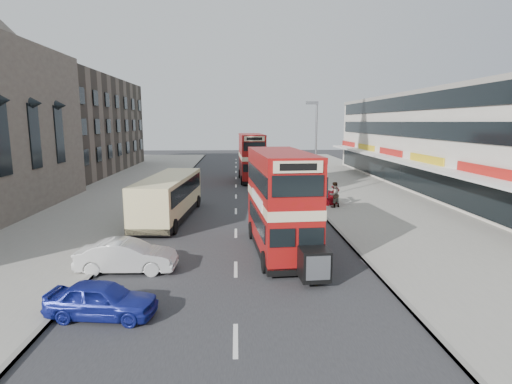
% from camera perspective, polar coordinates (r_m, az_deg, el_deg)
% --- Properties ---
extents(ground, '(160.00, 160.00, 0.00)m').
position_cam_1_polar(ground, '(16.67, -2.85, -13.15)').
color(ground, '#28282B').
rests_on(ground, ground).
extents(road_surface, '(12.00, 90.00, 0.01)m').
position_cam_1_polar(road_surface, '(35.94, -2.82, -0.63)').
color(road_surface, '#28282B').
rests_on(road_surface, ground).
extents(pavement_right, '(12.00, 90.00, 0.15)m').
position_cam_1_polar(pavement_right, '(37.86, 15.66, -0.35)').
color(pavement_right, gray).
rests_on(pavement_right, ground).
extents(pavement_left, '(12.00, 90.00, 0.15)m').
position_cam_1_polar(pavement_left, '(37.90, -21.28, -0.64)').
color(pavement_left, gray).
rests_on(pavement_left, ground).
extents(kerb_left, '(0.20, 90.00, 0.16)m').
position_cam_1_polar(kerb_left, '(36.46, -12.45, -0.59)').
color(kerb_left, gray).
rests_on(kerb_left, ground).
extents(kerb_right, '(0.20, 90.00, 0.16)m').
position_cam_1_polar(kerb_right, '(36.43, 6.82, -0.44)').
color(kerb_right, gray).
rests_on(kerb_right, ground).
extents(brick_terrace, '(14.00, 28.00, 12.00)m').
position_cam_1_polar(brick_terrace, '(57.74, -25.51, 8.35)').
color(brick_terrace, '#66594C').
rests_on(brick_terrace, ground).
extents(commercial_row, '(9.90, 46.20, 9.30)m').
position_cam_1_polar(commercial_row, '(42.35, 25.41, 6.41)').
color(commercial_row, beige).
rests_on(commercial_row, ground).
extents(street_lamp, '(1.00, 0.20, 8.12)m').
position_cam_1_polar(street_lamp, '(34.01, 8.24, 6.80)').
color(street_lamp, slate).
rests_on(street_lamp, ground).
extents(bus_main, '(3.04, 8.96, 4.90)m').
position_cam_1_polar(bus_main, '(20.30, 3.47, -1.35)').
color(bus_main, black).
rests_on(bus_main, ground).
extents(bus_second, '(2.78, 9.11, 5.00)m').
position_cam_1_polar(bus_second, '(45.13, -0.61, 4.87)').
color(bus_second, black).
rests_on(bus_second, ground).
extents(coach, '(3.39, 10.30, 2.68)m').
position_cam_1_polar(coach, '(28.08, -12.06, -0.51)').
color(coach, black).
rests_on(coach, ground).
extents(car_left_near, '(3.84, 1.96, 1.25)m').
position_cam_1_polar(car_left_near, '(15.04, -20.73, -13.84)').
color(car_left_near, navy).
rests_on(car_left_near, ground).
extents(car_left_front, '(4.31, 1.63, 1.40)m').
position_cam_1_polar(car_left_front, '(18.92, -17.58, -8.51)').
color(car_left_front, silver).
rests_on(car_left_front, ground).
extents(car_right_a, '(5.29, 2.53, 1.49)m').
position_cam_1_polar(car_right_a, '(32.29, 6.81, -0.55)').
color(car_right_a, maroon).
rests_on(car_right_a, ground).
extents(car_right_b, '(5.10, 2.65, 1.37)m').
position_cam_1_polar(car_right_b, '(38.08, 4.22, 0.98)').
color(car_right_b, orange).
rests_on(car_right_b, ground).
extents(car_right_c, '(3.68, 1.62, 1.23)m').
position_cam_1_polar(car_right_c, '(47.38, 3.37, 2.63)').
color(car_right_c, '#5598AA').
rests_on(car_right_c, ground).
extents(pedestrian_near, '(0.86, 0.78, 1.94)m').
position_cam_1_polar(pedestrian_near, '(31.11, 10.85, -0.34)').
color(pedestrian_near, gray).
rests_on(pedestrian_near, pavement_right).
extents(pedestrian_far, '(1.15, 0.62, 1.87)m').
position_cam_1_polar(pedestrian_far, '(45.61, 7.10, 2.89)').
color(pedestrian_far, gray).
rests_on(pedestrian_far, pavement_right).
extents(cyclist, '(0.76, 1.88, 1.96)m').
position_cam_1_polar(cyclist, '(38.61, 2.78, 1.05)').
color(cyclist, gray).
rests_on(cyclist, ground).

